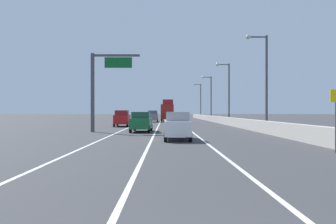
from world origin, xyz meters
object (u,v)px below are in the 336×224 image
object	(u,v)px
car_red_2	(122,118)
car_green_3	(141,122)
overhead_sign_gantry	(100,82)
lamp_post_right_third	(227,89)
speed_advisory_sign	(336,116)
car_blue_4	(167,115)
lamp_post_right_second	(264,76)
box_truck	(168,111)
lamp_post_right_fifth	(200,98)
car_gray_0	(153,116)
car_white_1	(177,126)
lamp_post_right_fourth	(210,95)

from	to	relation	value
car_red_2	car_green_3	world-z (taller)	car_red_2
overhead_sign_gantry	lamp_post_right_third	bearing A→B (deg)	50.50
speed_advisory_sign	car_blue_4	xyz separation A→B (m)	(-7.64, 77.12, -0.72)
lamp_post_right_second	box_truck	world-z (taller)	lamp_post_right_second
lamp_post_right_fifth	car_red_2	xyz separation A→B (m)	(-14.84, -45.37, -4.39)
car_gray_0	lamp_post_right_third	bearing A→B (deg)	-38.54
overhead_sign_gantry	lamp_post_right_second	xyz separation A→B (m)	(15.73, 0.33, 0.70)
car_white_1	car_blue_4	size ratio (longest dim) A/B	0.99
lamp_post_right_second	lamp_post_right_fourth	xyz separation A→B (m)	(-0.13, 37.53, 0.00)
overhead_sign_gantry	car_red_2	world-z (taller)	overhead_sign_gantry
car_red_2	car_green_3	size ratio (longest dim) A/B	1.00
speed_advisory_sign	car_green_3	xyz separation A→B (m)	(-10.41, 15.87, -0.81)
overhead_sign_gantry	car_green_3	world-z (taller)	overhead_sign_gantry
car_red_2	car_blue_4	bearing A→B (deg)	83.07
lamp_post_right_fourth	car_blue_4	xyz separation A→B (m)	(-8.92, 23.46, -4.39)
box_truck	lamp_post_right_third	bearing A→B (deg)	-59.20
lamp_post_right_second	car_gray_0	bearing A→B (deg)	112.73
speed_advisory_sign	car_blue_4	bearing A→B (deg)	95.66
speed_advisory_sign	lamp_post_right_fifth	distance (m)	72.53
lamp_post_right_fifth	car_red_2	size ratio (longest dim) A/B	2.11
lamp_post_right_third	car_green_3	world-z (taller)	lamp_post_right_third
overhead_sign_gantry	car_white_1	world-z (taller)	overhead_sign_gantry
lamp_post_right_third	box_truck	distance (m)	18.02
car_white_1	lamp_post_right_second	bearing A→B (deg)	46.30
car_red_2	lamp_post_right_third	bearing A→B (deg)	27.36
lamp_post_right_fourth	car_red_2	world-z (taller)	lamp_post_right_fourth
lamp_post_right_second	lamp_post_right_fourth	distance (m)	37.53
car_green_3	car_gray_0	bearing A→B (deg)	89.97
car_blue_4	box_truck	size ratio (longest dim) A/B	0.44
lamp_post_right_fifth	overhead_sign_gantry	bearing A→B (deg)	-105.24
overhead_sign_gantry	lamp_post_right_fifth	bearing A→B (deg)	74.76
car_blue_4	box_truck	bearing A→B (deg)	-90.00
lamp_post_right_third	car_green_3	distance (m)	22.85
overhead_sign_gantry	lamp_post_right_fifth	distance (m)	58.70
car_blue_4	car_green_3	bearing A→B (deg)	-92.59
lamp_post_right_fifth	box_truck	xyz separation A→B (m)	(-8.75, -22.34, -3.42)
lamp_post_right_fourth	lamp_post_right_fifth	world-z (taller)	same
speed_advisory_sign	lamp_post_right_fourth	distance (m)	53.80
speed_advisory_sign	car_green_3	bearing A→B (deg)	123.27
speed_advisory_sign	car_green_3	world-z (taller)	speed_advisory_sign
lamp_post_right_fourth	box_truck	world-z (taller)	lamp_post_right_fourth
car_white_1	car_green_3	distance (m)	9.38
car_white_1	lamp_post_right_third	bearing A→B (deg)	72.63
car_gray_0	box_truck	bearing A→B (deg)	64.47
speed_advisory_sign	lamp_post_right_third	xyz separation A→B (m)	(1.42, 34.90, 3.66)
speed_advisory_sign	car_gray_0	world-z (taller)	speed_advisory_sign
box_truck	lamp_post_right_second	bearing A→B (deg)	-75.08
speed_advisory_sign	lamp_post_right_third	bearing A→B (deg)	87.67
car_blue_4	overhead_sign_gantry	bearing A→B (deg)	-96.22
lamp_post_right_second	car_blue_4	size ratio (longest dim) A/B	2.22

